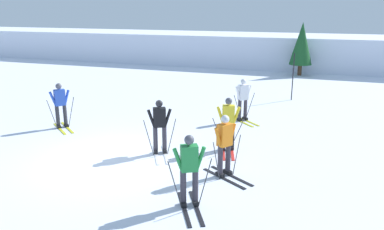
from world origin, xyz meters
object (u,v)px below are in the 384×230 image
(skier_green, at_px, (189,169))
(skier_black, at_px, (160,124))
(skier_yellow, at_px, (228,121))
(trail_marker_pole, at_px, (293,77))
(skier_blue, at_px, (60,104))
(skier_orange, at_px, (225,144))
(conifer_far_left, at_px, (302,44))
(skier_white, at_px, (243,99))

(skier_green, bearing_deg, skier_black, 124.95)
(skier_yellow, relative_size, trail_marker_pole, 0.75)
(skier_blue, bearing_deg, skier_orange, -17.56)
(skier_blue, distance_m, skier_green, 7.68)
(skier_green, bearing_deg, skier_orange, 79.17)
(trail_marker_pole, relative_size, conifer_far_left, 0.66)
(skier_white, xyz_separation_m, conifer_far_left, (1.42, 11.79, 1.19))
(skier_blue, bearing_deg, trail_marker_pole, 43.69)
(skier_orange, bearing_deg, skier_white, 96.64)
(skier_orange, height_order, skier_green, same)
(conifer_far_left, bearing_deg, skier_white, -96.84)
(skier_white, height_order, skier_green, same)
(skier_orange, xyz_separation_m, skier_green, (-0.35, -1.83, 0.00))
(skier_yellow, distance_m, skier_blue, 6.50)
(skier_black, distance_m, trail_marker_pole, 9.26)
(skier_white, relative_size, skier_blue, 1.00)
(skier_black, relative_size, skier_green, 1.00)
(skier_black, height_order, skier_white, same)
(skier_orange, bearing_deg, trail_marker_pole, 84.50)
(trail_marker_pole, bearing_deg, skier_green, -96.36)
(skier_yellow, distance_m, trail_marker_pole, 7.79)
(skier_yellow, relative_size, conifer_far_left, 0.49)
(skier_green, relative_size, conifer_far_left, 0.49)
(skier_yellow, height_order, trail_marker_pole, trail_marker_pole)
(skier_white, distance_m, trail_marker_pole, 4.61)
(skier_green, distance_m, conifer_far_left, 19.02)
(skier_blue, height_order, trail_marker_pole, trail_marker_pole)
(trail_marker_pole, bearing_deg, skier_blue, -136.31)
(skier_green, distance_m, trail_marker_pole, 11.56)
(skier_black, bearing_deg, skier_blue, 165.37)
(skier_orange, distance_m, skier_white, 5.36)
(skier_black, xyz_separation_m, skier_white, (1.70, 4.34, -0.04))
(skier_yellow, height_order, conifer_far_left, conifer_far_left)
(skier_yellow, bearing_deg, skier_black, -152.53)
(trail_marker_pole, distance_m, conifer_far_left, 7.52)
(skier_orange, bearing_deg, skier_blue, 162.44)
(skier_black, relative_size, skier_yellow, 1.00)
(skier_orange, relative_size, skier_green, 1.00)
(skier_black, distance_m, skier_yellow, 2.17)
(skier_black, distance_m, conifer_far_left, 16.47)
(skier_black, relative_size, conifer_far_left, 0.49)
(skier_black, distance_m, skier_blue, 4.73)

